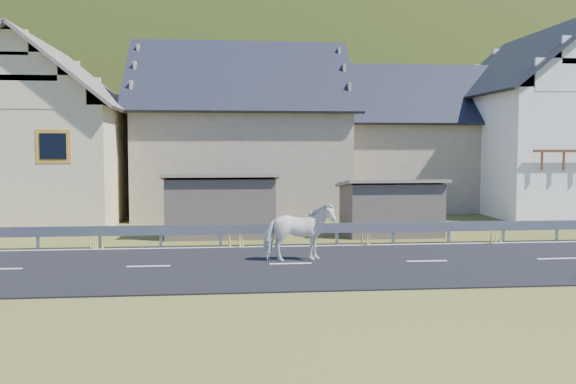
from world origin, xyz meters
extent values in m
plane|color=#3C4014|center=(0.00, 0.00, 0.00)|extent=(160.00, 160.00, 0.00)
cube|color=black|center=(0.00, 0.00, 0.02)|extent=(60.00, 7.00, 0.04)
cube|color=silver|center=(0.00, 0.00, 0.04)|extent=(60.00, 6.60, 0.01)
cube|color=#93969B|center=(0.00, 3.68, 0.58)|extent=(28.00, 0.08, 0.34)
cube|color=#93969B|center=(-8.00, 3.70, 0.35)|extent=(0.10, 0.06, 0.70)
cube|color=#93969B|center=(-6.00, 3.70, 0.35)|extent=(0.10, 0.06, 0.70)
cube|color=#93969B|center=(-4.00, 3.70, 0.35)|extent=(0.10, 0.06, 0.70)
cube|color=#93969B|center=(-2.00, 3.70, 0.35)|extent=(0.10, 0.06, 0.70)
cube|color=#93969B|center=(0.00, 3.70, 0.35)|extent=(0.10, 0.06, 0.70)
cube|color=#93969B|center=(2.00, 3.70, 0.35)|extent=(0.10, 0.06, 0.70)
cube|color=#93969B|center=(4.00, 3.70, 0.35)|extent=(0.10, 0.06, 0.70)
cube|color=#93969B|center=(6.00, 3.70, 0.35)|extent=(0.10, 0.06, 0.70)
cube|color=#93969B|center=(8.00, 3.70, 0.35)|extent=(0.10, 0.06, 0.70)
cube|color=#93969B|center=(10.00, 3.70, 0.35)|extent=(0.10, 0.06, 0.70)
cube|color=#67594E|center=(-2.00, 6.50, 1.10)|extent=(4.30, 3.30, 2.40)
cube|color=#67594E|center=(4.50, 6.00, 1.00)|extent=(3.80, 2.90, 2.20)
cube|color=beige|center=(-10.00, 12.00, 2.50)|extent=(7.00, 9.00, 5.00)
cube|color=#BF8627|center=(-8.40, 7.50, 3.40)|extent=(1.30, 0.12, 1.30)
cube|color=tan|center=(-12.00, 13.50, 6.56)|extent=(0.70, 0.70, 2.40)
cube|color=tan|center=(-1.00, 15.00, 2.50)|extent=(10.00, 9.00, 5.00)
cube|color=tan|center=(9.00, 17.00, 2.30)|extent=(9.00, 8.00, 4.60)
cube|color=white|center=(15.00, 14.00, 3.00)|extent=(8.00, 10.00, 6.00)
ellipsoid|color=#213210|center=(5.00, 180.00, -20.00)|extent=(440.00, 280.00, 260.00)
imported|color=white|center=(0.28, 0.41, 0.90)|extent=(1.10, 2.10, 1.71)
camera|label=1|loc=(-1.93, -18.01, 3.36)|focal=40.00mm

